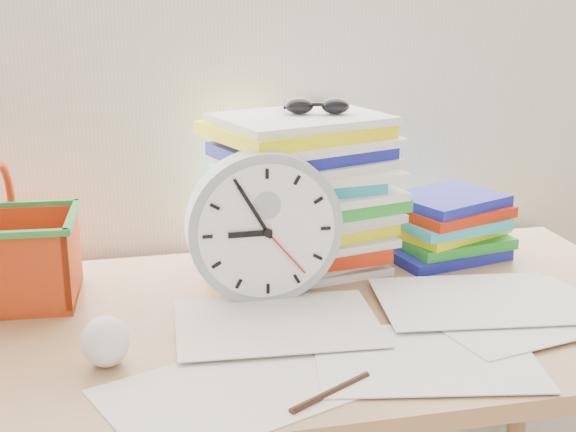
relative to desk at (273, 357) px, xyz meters
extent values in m
cube|color=#9D7449|center=(0.00, 0.00, 0.06)|extent=(1.40, 0.70, 0.03)
cylinder|color=#9D7449|center=(0.65, 0.30, -0.32)|extent=(0.04, 0.04, 0.72)
cylinder|color=#96A0A7|center=(0.00, 0.08, 0.21)|extent=(0.27, 0.05, 0.27)
sphere|color=white|center=(-0.27, -0.11, 0.11)|extent=(0.07, 0.07, 0.07)
cylinder|color=black|center=(0.02, -0.28, 0.08)|extent=(0.13, 0.08, 0.01)
camera|label=1|loc=(-0.25, -1.21, 0.62)|focal=50.00mm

